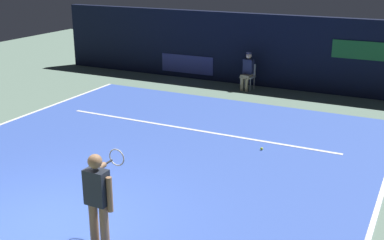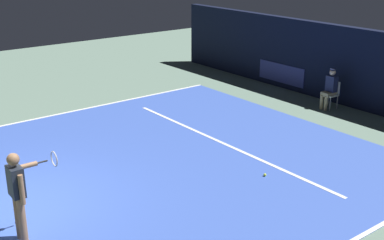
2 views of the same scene
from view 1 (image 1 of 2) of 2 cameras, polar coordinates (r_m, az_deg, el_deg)
ground_plane at (r=12.06m, az=-3.55°, el=-3.66°), size 32.64×32.64×0.00m
court_surface at (r=12.06m, az=-3.55°, el=-3.63°), size 10.23×10.01×0.01m
line_sideline_left at (r=10.66m, az=21.00°, el=-7.87°), size 0.10×10.01×0.01m
line_sideline_right at (r=15.11m, az=-20.44°, el=-0.20°), size 0.10×10.01×0.01m
line_service at (r=13.50m, az=0.16°, el=-1.13°), size 7.98×0.10×0.01m
back_wall at (r=18.22m, az=8.08°, el=7.94°), size 16.97×0.33×2.60m
tennis_player at (r=7.75m, az=-10.71°, el=-8.92°), size 0.60×0.93×1.73m
line_judge_on_chair at (r=17.67m, az=6.42°, el=5.66°), size 0.47×0.55×1.32m
tennis_ball at (r=12.22m, az=8.03°, el=-3.28°), size 0.07×0.07×0.07m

